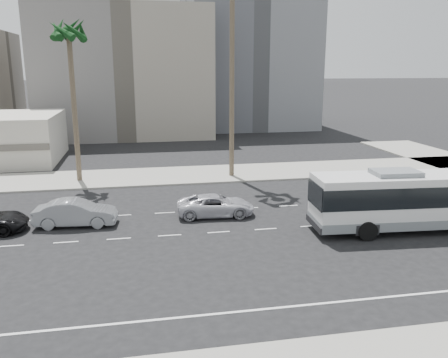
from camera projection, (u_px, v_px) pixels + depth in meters
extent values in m
plane|color=black|center=(311.00, 226.00, 29.51)|extent=(700.00, 700.00, 0.00)
cube|color=gray|center=(252.00, 172.00, 44.28)|extent=(120.00, 7.00, 0.15)
cube|color=slate|center=(125.00, 73.00, 68.15)|extent=(24.00, 18.00, 18.00)
cube|color=#585A60|center=(246.00, 48.00, 77.50)|extent=(20.00, 20.00, 26.00)
cube|color=silver|center=(148.00, 45.00, 262.53)|extent=(42.00, 42.00, 44.00)
cube|color=slate|center=(237.00, 19.00, 248.87)|extent=(26.00, 26.00, 70.00)
cube|color=slate|center=(266.00, 33.00, 283.22)|extent=(22.00, 22.00, 60.00)
cube|color=silver|center=(420.00, 198.00, 28.47)|extent=(13.44, 3.84, 2.97)
cube|color=black|center=(420.00, 191.00, 28.38)|extent=(13.51, 3.91, 1.26)
cube|color=slate|center=(418.00, 218.00, 28.78)|extent=(13.47, 3.88, 0.57)
cube|color=slate|center=(397.00, 174.00, 27.78)|extent=(2.87, 2.02, 0.34)
cylinder|color=black|center=(371.00, 233.00, 26.72)|extent=(1.14, 0.34, 1.14)
cylinder|color=black|center=(349.00, 217.00, 29.52)|extent=(1.14, 0.34, 1.14)
imported|color=#B8B7BF|center=(216.00, 205.00, 31.46)|extent=(2.76, 5.38, 1.45)
imported|color=gray|center=(76.00, 213.00, 29.45)|extent=(2.22, 5.26, 1.69)
cylinder|color=brown|center=(232.00, 78.00, 40.63)|extent=(0.49, 0.49, 17.83)
cylinder|color=brown|center=(74.00, 111.00, 39.46)|extent=(0.39, 0.39, 12.46)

